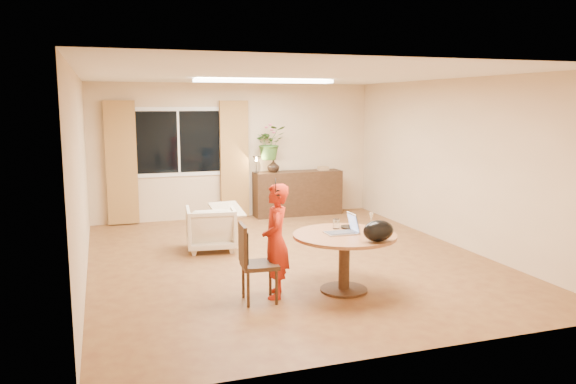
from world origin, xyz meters
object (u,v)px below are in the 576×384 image
Objects in this scene: armchair at (211,228)px; sideboard at (298,193)px; child at (276,241)px; dining_table at (344,246)px; dining_chair at (259,263)px.

sideboard is at bearing -129.04° from armchair.
child is 0.75× the size of sideboard.
sideboard is at bearing 173.83° from child.
armchair is (-0.32, 2.31, -0.32)m from child.
dining_table is 1.06m from dining_chair.
dining_chair is (-1.05, -0.02, -0.10)m from dining_table.
armchair is at bearing 96.36° from dining_chair.
dining_table is at bearing 121.93° from armchair.
dining_chair is 0.68× the size of child.
dining_chair is at bearing -178.78° from dining_table.
armchair is 3.04m from sideboard.
sideboard is at bearing 69.64° from dining_chair.
sideboard is (2.07, 4.55, -0.01)m from dining_chair.
child is (-0.83, 0.08, 0.11)m from dining_table.
dining_chair is 1.21× the size of armchair.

